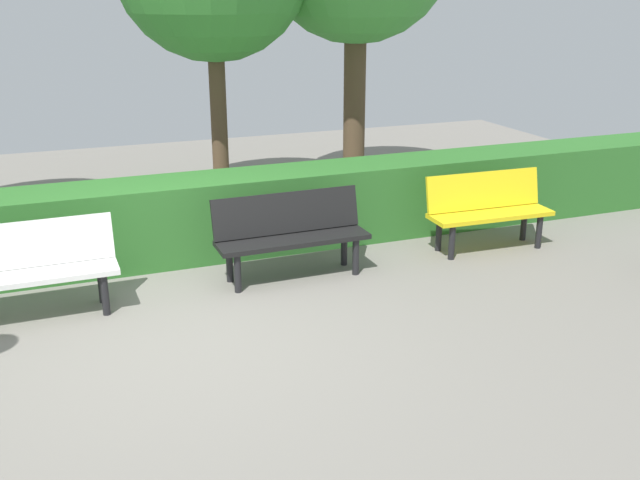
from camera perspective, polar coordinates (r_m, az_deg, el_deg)
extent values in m
plane|color=gray|center=(6.46, -9.66, -7.11)|extent=(16.74, 16.74, 0.00)
cube|color=yellow|center=(8.42, 13.25, 1.96)|extent=(1.44, 0.47, 0.05)
cube|color=yellow|center=(8.51, 12.69, 3.83)|extent=(1.43, 0.18, 0.42)
cylinder|color=black|center=(8.68, 16.81, 0.63)|extent=(0.07, 0.07, 0.39)
cylinder|color=black|center=(8.91, 15.71, 1.21)|extent=(0.07, 0.07, 0.39)
cylinder|color=black|center=(8.09, 10.31, -0.19)|extent=(0.07, 0.07, 0.39)
cylinder|color=black|center=(8.33, 9.31, 0.45)|extent=(0.07, 0.07, 0.39)
cube|color=black|center=(7.37, -2.12, 0.02)|extent=(1.57, 0.43, 0.05)
cube|color=black|center=(7.47, -2.64, 2.16)|extent=(1.57, 0.15, 0.42)
cylinder|color=black|center=(7.54, 2.82, -1.32)|extent=(0.07, 0.07, 0.39)
cylinder|color=black|center=(7.80, 1.91, -0.61)|extent=(0.07, 0.07, 0.39)
cylinder|color=black|center=(7.14, -6.49, -2.64)|extent=(0.07, 0.07, 0.39)
cylinder|color=black|center=(7.41, -7.12, -1.83)|extent=(0.07, 0.07, 0.39)
cube|color=white|center=(6.94, -21.87, -2.64)|extent=(1.54, 0.44, 0.05)
cube|color=white|center=(7.04, -22.13, -0.33)|extent=(1.53, 0.13, 0.42)
cylinder|color=black|center=(6.90, -16.52, -4.15)|extent=(0.07, 0.07, 0.39)
cylinder|color=black|center=(7.17, -16.78, -3.26)|extent=(0.07, 0.07, 0.39)
cube|color=#2D6B28|center=(8.25, -5.31, 2.23)|extent=(12.74, 0.75, 0.88)
cylinder|color=brown|center=(10.32, 2.72, 10.69)|extent=(0.30, 0.30, 2.63)
cylinder|color=brown|center=(9.68, -7.94, 9.36)|extent=(0.21, 0.21, 2.43)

